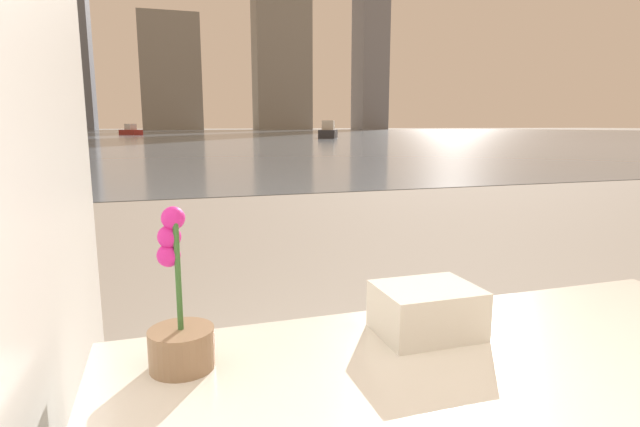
{
  "coord_description": "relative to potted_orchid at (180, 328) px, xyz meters",
  "views": [
    {
      "loc": [
        -0.65,
        -0.08,
        1.01
      ],
      "look_at": [
        0.11,
        2.35,
        0.56
      ],
      "focal_mm": 28.0,
      "sensor_mm": 36.0,
      "label": 1
    }
  ],
  "objects": [
    {
      "name": "towel_stack",
      "position": [
        0.59,
        -0.0,
        -0.03
      ],
      "size": [
        0.24,
        0.19,
        0.12
      ],
      "color": "silver",
      "rests_on": "bathtub"
    },
    {
      "name": "harbor_boat_2",
      "position": [
        -3.03,
        55.14,
        -0.17
      ],
      "size": [
        2.52,
        3.15,
        1.15
      ],
      "color": "maroon",
      "rests_on": "harbor_water"
    },
    {
      "name": "harbor_water",
      "position": [
        0.64,
        61.04,
        -0.58
      ],
      "size": [
        180.0,
        110.0,
        0.01
      ],
      "color": "slate",
      "rests_on": "ground_plane"
    },
    {
      "name": "potted_orchid",
      "position": [
        0.0,
        0.0,
        0.0
      ],
      "size": [
        0.14,
        0.14,
        0.35
      ],
      "color": "#8C6B4C",
      "rests_on": "bathtub"
    },
    {
      "name": "harbor_boat_0",
      "position": [
        12.65,
        36.98,
        -0.09
      ],
      "size": [
        2.59,
        3.84,
        1.37
      ],
      "color": "#2D2D33",
      "rests_on": "harbor_water"
    },
    {
      "name": "skyline_tower_3",
      "position": [
        2.64,
        117.04,
        11.5
      ],
      "size": [
        12.47,
        13.32,
        24.18
      ],
      "color": "gray",
      "rests_on": "ground_plane"
    },
    {
      "name": "skyline_tower_4",
      "position": [
        27.77,
        117.04,
        28.27
      ],
      "size": [
        12.86,
        7.82,
        57.71
      ],
      "color": "gray",
      "rests_on": "ground_plane"
    }
  ]
}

